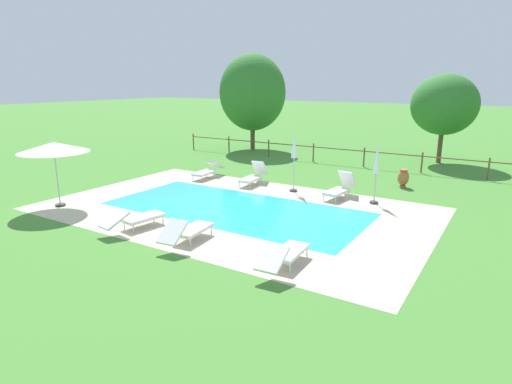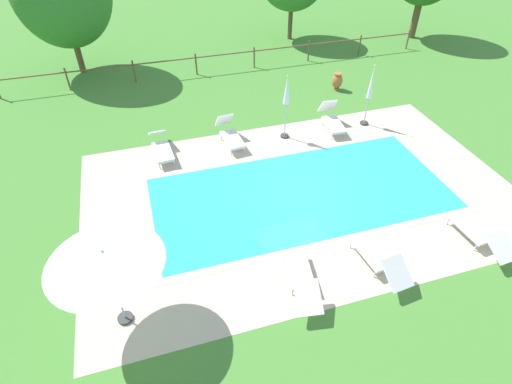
{
  "view_description": "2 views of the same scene",
  "coord_description": "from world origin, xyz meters",
  "px_view_note": "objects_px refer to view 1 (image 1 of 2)",
  "views": [
    {
      "loc": [
        8.46,
        -12.14,
        4.49
      ],
      "look_at": [
        0.59,
        0.5,
        0.6
      ],
      "focal_mm": 29.83,
      "sensor_mm": 36.0,
      "label": 1
    },
    {
      "loc": [
        -4.39,
        -9.33,
        8.5
      ],
      "look_at": [
        -1.63,
        -0.3,
        0.68
      ],
      "focal_mm": 28.78,
      "sensor_mm": 36.0,
      "label": 2
    }
  ],
  "objects_px": {
    "sun_lounger_north_end": "(285,253)",
    "tree_far_west": "(253,93)",
    "sun_lounger_north_far": "(253,176)",
    "sun_lounger_south_mid": "(188,230)",
    "patio_umbrella_closed_row_mid_west": "(377,163)",
    "patio_umbrella_open_foreground": "(54,148)",
    "tree_west_mid": "(444,105)",
    "sun_lounger_north_near_steps": "(340,188)",
    "sun_lounger_north_mid": "(135,218)",
    "patio_umbrella_closed_row_west": "(294,151)",
    "sun_lounger_south_near_corner": "(208,170)",
    "terracotta_urn_near_fence": "(403,178)"
  },
  "relations": [
    {
      "from": "tree_west_mid",
      "to": "terracotta_urn_near_fence",
      "type": "bearing_deg",
      "value": -92.52
    },
    {
      "from": "tree_far_west",
      "to": "sun_lounger_north_mid",
      "type": "bearing_deg",
      "value": -70.48
    },
    {
      "from": "sun_lounger_north_far",
      "to": "patio_umbrella_open_foreground",
      "type": "xyz_separation_m",
      "value": [
        -4.25,
        -6.71,
        1.79
      ]
    },
    {
      "from": "sun_lounger_north_end",
      "to": "sun_lounger_south_near_corner",
      "type": "relative_size",
      "value": 1.0
    },
    {
      "from": "sun_lounger_north_mid",
      "to": "sun_lounger_south_near_corner",
      "type": "bearing_deg",
      "value": 110.59
    },
    {
      "from": "sun_lounger_south_mid",
      "to": "patio_umbrella_closed_row_mid_west",
      "type": "bearing_deg",
      "value": 63.92
    },
    {
      "from": "sun_lounger_north_far",
      "to": "sun_lounger_north_near_steps",
      "type": "bearing_deg",
      "value": -1.7
    },
    {
      "from": "patio_umbrella_closed_row_west",
      "to": "sun_lounger_north_far",
      "type": "bearing_deg",
      "value": 174.45
    },
    {
      "from": "sun_lounger_north_mid",
      "to": "sun_lounger_south_near_corner",
      "type": "xyz_separation_m",
      "value": [
        -2.62,
        6.97,
        0.01
      ]
    },
    {
      "from": "sun_lounger_north_near_steps",
      "to": "sun_lounger_north_end",
      "type": "bearing_deg",
      "value": -79.9
    },
    {
      "from": "patio_umbrella_closed_row_west",
      "to": "tree_far_west",
      "type": "xyz_separation_m",
      "value": [
        -7.59,
        8.78,
        2.05
      ]
    },
    {
      "from": "sun_lounger_north_end",
      "to": "patio_umbrella_open_foreground",
      "type": "xyz_separation_m",
      "value": [
        -9.61,
        0.33,
        1.83
      ]
    },
    {
      "from": "sun_lounger_north_mid",
      "to": "sun_lounger_north_end",
      "type": "bearing_deg",
      "value": -0.32
    },
    {
      "from": "sun_lounger_north_near_steps",
      "to": "sun_lounger_north_far",
      "type": "distance_m",
      "value": 4.13
    },
    {
      "from": "patio_umbrella_closed_row_west",
      "to": "sun_lounger_north_end",
      "type": "bearing_deg",
      "value": -64.62
    },
    {
      "from": "patio_umbrella_closed_row_west",
      "to": "terracotta_urn_near_fence",
      "type": "xyz_separation_m",
      "value": [
        3.72,
        3.18,
        -1.29
      ]
    },
    {
      "from": "sun_lounger_north_far",
      "to": "patio_umbrella_closed_row_mid_west",
      "type": "distance_m",
      "value": 5.66
    },
    {
      "from": "patio_umbrella_closed_row_mid_west",
      "to": "tree_far_west",
      "type": "distance_m",
      "value": 14.27
    },
    {
      "from": "sun_lounger_north_far",
      "to": "terracotta_urn_near_fence",
      "type": "xyz_separation_m",
      "value": [
        5.84,
        2.98,
        0.03
      ]
    },
    {
      "from": "sun_lounger_north_end",
      "to": "sun_lounger_south_mid",
      "type": "distance_m",
      "value": 3.14
    },
    {
      "from": "sun_lounger_north_end",
      "to": "terracotta_urn_near_fence",
      "type": "xyz_separation_m",
      "value": [
        0.48,
        10.01,
        0.07
      ]
    },
    {
      "from": "sun_lounger_north_near_steps",
      "to": "patio_umbrella_open_foreground",
      "type": "bearing_deg",
      "value": -141.82
    },
    {
      "from": "sun_lounger_north_near_steps",
      "to": "patio_umbrella_closed_row_west",
      "type": "distance_m",
      "value": 2.4
    },
    {
      "from": "patio_umbrella_open_foreground",
      "to": "tree_west_mid",
      "type": "distance_m",
      "value": 19.69
    },
    {
      "from": "sun_lounger_north_end",
      "to": "tree_west_mid",
      "type": "height_order",
      "value": "tree_west_mid"
    },
    {
      "from": "sun_lounger_north_near_steps",
      "to": "patio_umbrella_closed_row_west",
      "type": "xyz_separation_m",
      "value": [
        -2.01,
        -0.08,
        1.31
      ]
    },
    {
      "from": "sun_lounger_north_end",
      "to": "tree_far_west",
      "type": "bearing_deg",
      "value": 124.74
    },
    {
      "from": "tree_far_west",
      "to": "tree_west_mid",
      "type": "relative_size",
      "value": 1.28
    },
    {
      "from": "terracotta_urn_near_fence",
      "to": "tree_far_west",
      "type": "relative_size",
      "value": 0.13
    },
    {
      "from": "sun_lounger_north_far",
      "to": "tree_far_west",
      "type": "bearing_deg",
      "value": 122.53
    },
    {
      "from": "patio_umbrella_open_foreground",
      "to": "patio_umbrella_closed_row_west",
      "type": "xyz_separation_m",
      "value": [
        6.37,
        6.5,
        -0.47
      ]
    },
    {
      "from": "sun_lounger_north_far",
      "to": "sun_lounger_south_mid",
      "type": "xyz_separation_m",
      "value": [
        2.21,
        -7.02,
        -0.03
      ]
    },
    {
      "from": "patio_umbrella_open_foreground",
      "to": "terracotta_urn_near_fence",
      "type": "height_order",
      "value": "patio_umbrella_open_foreground"
    },
    {
      "from": "sun_lounger_north_far",
      "to": "tree_far_west",
      "type": "distance_m",
      "value": 10.72
    },
    {
      "from": "sun_lounger_north_mid",
      "to": "patio_umbrella_closed_row_west",
      "type": "distance_m",
      "value": 7.23
    },
    {
      "from": "sun_lounger_north_end",
      "to": "tree_far_west",
      "type": "relative_size",
      "value": 0.33
    },
    {
      "from": "sun_lounger_north_mid",
      "to": "patio_umbrella_open_foreground",
      "type": "relative_size",
      "value": 0.87
    },
    {
      "from": "terracotta_urn_near_fence",
      "to": "tree_west_mid",
      "type": "distance_m",
      "value": 7.55
    },
    {
      "from": "patio_umbrella_closed_row_west",
      "to": "patio_umbrella_closed_row_mid_west",
      "type": "distance_m",
      "value": 3.43
    },
    {
      "from": "sun_lounger_north_end",
      "to": "tree_west_mid",
      "type": "bearing_deg",
      "value": 87.34
    },
    {
      "from": "sun_lounger_north_mid",
      "to": "sun_lounger_north_far",
      "type": "bearing_deg",
      "value": 90.44
    },
    {
      "from": "patio_umbrella_open_foreground",
      "to": "tree_west_mid",
      "type": "height_order",
      "value": "tree_west_mid"
    },
    {
      "from": "sun_lounger_north_mid",
      "to": "sun_lounger_north_near_steps",
      "type": "bearing_deg",
      "value": 59.41
    },
    {
      "from": "patio_umbrella_closed_row_west",
      "to": "patio_umbrella_closed_row_mid_west",
      "type": "bearing_deg",
      "value": -0.3
    },
    {
      "from": "sun_lounger_north_near_steps",
      "to": "patio_umbrella_closed_row_mid_west",
      "type": "distance_m",
      "value": 1.83
    },
    {
      "from": "sun_lounger_north_mid",
      "to": "tree_west_mid",
      "type": "xyz_separation_m",
      "value": [
        6.09,
        16.99,
        2.88
      ]
    },
    {
      "from": "patio_umbrella_closed_row_west",
      "to": "sun_lounger_north_near_steps",
      "type": "bearing_deg",
      "value": 2.36
    },
    {
      "from": "sun_lounger_north_far",
      "to": "patio_umbrella_closed_row_west",
      "type": "xyz_separation_m",
      "value": [
        2.11,
        -0.21,
        1.32
      ]
    },
    {
      "from": "sun_lounger_north_far",
      "to": "sun_lounger_south_mid",
      "type": "height_order",
      "value": "sun_lounger_north_far"
    },
    {
      "from": "sun_lounger_north_far",
      "to": "sun_lounger_south_near_corner",
      "type": "bearing_deg",
      "value": -179.12
    }
  ]
}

